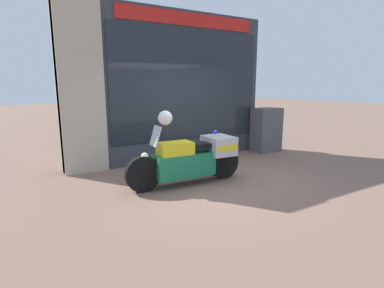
% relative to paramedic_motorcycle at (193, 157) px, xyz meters
% --- Properties ---
extents(ground_plane, '(60.00, 60.00, 0.00)m').
position_rel_paramedic_motorcycle_xyz_m(ground_plane, '(0.55, 0.06, -0.53)').
color(ground_plane, '#7A5B4C').
extents(shop_building, '(5.42, 0.55, 3.79)m').
position_rel_paramedic_motorcycle_xyz_m(shop_building, '(0.14, 2.06, 1.37)').
color(shop_building, '#333842').
rests_on(shop_building, ground).
extents(window_display, '(4.02, 0.30, 1.82)m').
position_rel_paramedic_motorcycle_xyz_m(window_display, '(0.95, 2.09, -0.09)').
color(window_display, slate).
rests_on(window_display, ground).
extents(paramedic_motorcycle, '(2.46, 0.67, 1.22)m').
position_rel_paramedic_motorcycle_xyz_m(paramedic_motorcycle, '(0.00, 0.00, 0.00)').
color(paramedic_motorcycle, black).
rests_on(paramedic_motorcycle, ground).
extents(utility_cabinet, '(0.82, 0.54, 1.29)m').
position_rel_paramedic_motorcycle_xyz_m(utility_cabinet, '(3.41, 1.50, 0.11)').
color(utility_cabinet, '#4C4C51').
rests_on(utility_cabinet, ground).
extents(white_helmet, '(0.27, 0.27, 0.27)m').
position_rel_paramedic_motorcycle_xyz_m(white_helmet, '(-0.58, 0.02, 0.82)').
color(white_helmet, white).
rests_on(white_helmet, paramedic_motorcycle).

